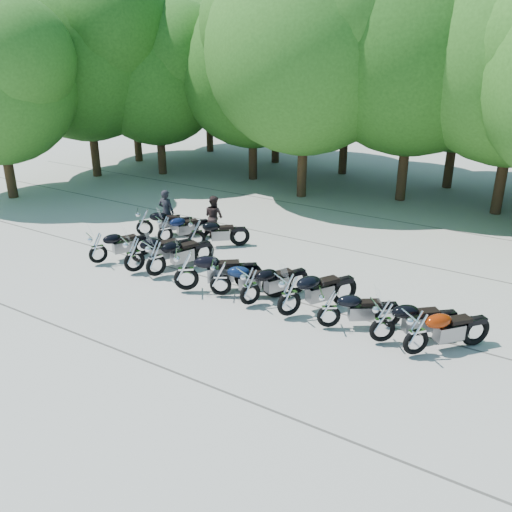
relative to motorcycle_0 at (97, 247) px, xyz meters
The scene contains 26 objects.
ground 5.45m from the motorcycle_0, ahead, with size 90.00×90.00×0.00m, color gray.
tree_0 16.76m from the motorcycle_0, 128.66° to the left, with size 7.50×7.50×9.21m.
tree_1 13.43m from the motorcycle_0, 121.65° to the left, with size 6.97×6.97×8.55m.
tree_2 13.38m from the motorcycle_0, 98.55° to the left, with size 7.31×7.31×8.97m.
tree_3 12.34m from the motorcycle_0, 80.42° to the left, with size 8.70×8.70×10.67m.
tree_4 15.21m from the motorcycle_0, 64.87° to the left, with size 9.13×9.13×11.20m.
tree_9 19.60m from the motorcycle_0, 115.40° to the left, with size 7.59×7.59×9.32m.
tree_10 17.52m from the motorcycle_0, 99.95° to the left, with size 7.78×7.78×9.55m.
tree_11 16.79m from the motorcycle_0, 84.18° to the left, with size 7.56×7.56×9.28m.
tree_12 18.29m from the motorcycle_0, 65.82° to the left, with size 7.88×7.88×9.67m.
tree_17 13.74m from the motorcycle_0, 137.38° to the left, with size 8.31×8.31×10.20m.
motorcycle_0 is the anchor object (origin of this frame).
motorcycle_1 1.51m from the motorcycle_0, ahead, with size 0.73×2.38×1.35m, color black, non-canonical shape.
motorcycle_2 2.31m from the motorcycle_0, ahead, with size 0.73×2.38×1.35m, color black, non-canonical shape.
motorcycle_3 3.73m from the motorcycle_0, ahead, with size 0.77×2.52×1.42m, color black, non-canonical shape.
motorcycle_4 4.76m from the motorcycle_0, ahead, with size 0.65×2.15×1.21m, color #0D1B3D, non-canonical shape.
motorcycle_5 5.78m from the motorcycle_0, ahead, with size 0.68×2.23×1.26m, color black, non-canonical shape.
motorcycle_6 7.00m from the motorcycle_0, ahead, with size 0.74×2.45×1.38m, color black, non-canonical shape.
motorcycle_7 8.14m from the motorcycle_0, ahead, with size 0.64×2.12×1.20m, color black, non-canonical shape.
motorcycle_8 9.54m from the motorcycle_0, ahead, with size 0.69×2.27×1.28m, color black, non-canonical shape.
motorcycle_9 10.39m from the motorcycle_0, ahead, with size 0.70×2.29×1.30m, color maroon, non-canonical shape.
motorcycle_10 2.77m from the motorcycle_0, 100.31° to the left, with size 0.66×2.16×1.22m, color black, non-canonical shape.
motorcycle_11 2.67m from the motorcycle_0, 76.97° to the left, with size 0.62×2.04×1.15m, color #0C1434, non-canonical shape.
motorcycle_12 3.41m from the motorcycle_0, 58.05° to the left, with size 0.64×2.11×1.19m, color black, non-canonical shape.
rider_0 3.50m from the motorcycle_0, 91.11° to the left, with size 0.63×0.41×1.72m, color black.
rider_1 4.45m from the motorcycle_0, 68.13° to the left, with size 0.77×0.60×1.59m, color black.
Camera 1 is at (7.59, -10.68, 6.94)m, focal length 38.00 mm.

